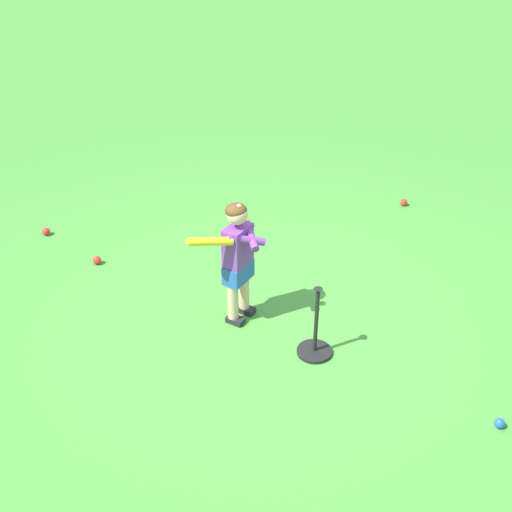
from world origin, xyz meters
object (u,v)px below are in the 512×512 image
object	(u,v)px
play_ball_midfield	(97,260)
play_ball_behind_batter	(404,202)
child_batter	(237,253)
play_ball_by_bucket	(246,223)
play_ball_center_lawn	(46,232)
play_ball_far_right	(500,423)
batting_tee	(315,343)

from	to	relation	value
play_ball_midfield	play_ball_behind_batter	world-z (taller)	play_ball_midfield
child_batter	play_ball_by_bucket	size ratio (longest dim) A/B	10.95
play_ball_center_lawn	play_ball_behind_batter	bearing A→B (deg)	39.13
play_ball_behind_batter	play_ball_midfield	bearing A→B (deg)	-129.69
play_ball_far_right	play_ball_center_lawn	distance (m)	4.70
play_ball_far_right	play_ball_behind_batter	xyz separation A→B (m)	(-1.64, 2.91, 0.00)
batting_tee	play_ball_center_lawn	bearing A→B (deg)	173.87
play_ball_center_lawn	play_ball_behind_batter	size ratio (longest dim) A/B	1.03
play_ball_midfield	child_batter	bearing A→B (deg)	-2.42
play_ball_midfield	batting_tee	distance (m)	2.40
child_batter	play_ball_by_bucket	distance (m)	1.70
child_batter	play_ball_by_bucket	bearing A→B (deg)	117.64
play_ball_midfield	play_ball_behind_batter	size ratio (longest dim) A/B	1.03
batting_tee	play_ball_by_bucket	bearing A→B (deg)	134.79
play_ball_far_right	play_ball_center_lawn	size ratio (longest dim) A/B	0.90
play_ball_center_lawn	play_ball_behind_batter	world-z (taller)	play_ball_center_lawn
child_batter	play_ball_midfield	bearing A→B (deg)	177.58
play_ball_by_bucket	play_ball_behind_batter	size ratio (longest dim) A/B	1.25
play_ball_far_right	batting_tee	distance (m)	1.45
play_ball_far_right	play_ball_behind_batter	bearing A→B (deg)	119.41
play_ball_far_right	play_ball_midfield	xyz separation A→B (m)	(-3.84, 0.26, 0.00)
play_ball_behind_batter	batting_tee	size ratio (longest dim) A/B	0.13
play_ball_midfield	play_ball_behind_batter	xyz separation A→B (m)	(2.20, 2.65, -0.00)
play_ball_far_right	play_ball_behind_batter	size ratio (longest dim) A/B	0.93
play_ball_by_bucket	play_ball_behind_batter	xyz separation A→B (m)	(1.31, 1.31, -0.01)
child_batter	play_ball_behind_batter	xyz separation A→B (m)	(0.57, 2.72, -0.61)
play_ball_midfield	batting_tee	xyz separation A→B (m)	(2.39, -0.17, 0.06)
play_ball_midfield	play_ball_by_bucket	distance (m)	1.61
play_ball_center_lawn	play_ball_behind_batter	distance (m)	3.92
play_ball_by_bucket	batting_tee	xyz separation A→B (m)	(1.50, -1.51, 0.06)
play_ball_far_right	batting_tee	bearing A→B (deg)	176.41
play_ball_behind_batter	play_ball_by_bucket	bearing A→B (deg)	-135.04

